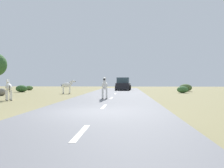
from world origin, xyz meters
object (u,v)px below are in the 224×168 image
object	(u,v)px
zebra_0	(105,86)
bush_0	(183,90)
zebra_2	(9,87)
zebra_1	(67,85)
car_0	(123,84)
rock_1	(2,92)
bush_2	(29,88)
car_1	(122,84)
bush_1	(186,88)
bush_4	(183,89)
bush_3	(22,89)

from	to	relation	value
zebra_0	bush_0	bearing A→B (deg)	-132.61
zebra_0	zebra_2	size ratio (longest dim) A/B	1.13
zebra_1	bush_0	bearing A→B (deg)	74.58
car_0	rock_1	bearing A→B (deg)	-128.22
rock_1	bush_2	bearing A→B (deg)	101.66
car_1	bush_1	world-z (taller)	car_1
zebra_0	rock_1	bearing A→B (deg)	-25.77
zebra_0	rock_1	world-z (taller)	zebra_0
bush_1	zebra_2	bearing A→B (deg)	-137.11
bush_2	bush_4	distance (m)	21.35
zebra_2	rock_1	distance (m)	5.93
bush_3	bush_2	bearing A→B (deg)	103.70
car_1	bush_1	xyz separation A→B (m)	(8.15, -8.00, -0.38)
zebra_0	bush_2	distance (m)	20.11
bush_0	bush_1	xyz separation A→B (m)	(1.21, 3.66, 0.10)
zebra_0	car_1	distance (m)	21.40
zebra_0	zebra_1	world-z (taller)	zebra_0
zebra_0	car_0	size ratio (longest dim) A/B	0.39
bush_2	bush_3	world-z (taller)	bush_3
car_0	bush_0	bearing A→B (deg)	-40.81
bush_3	rock_1	world-z (taller)	bush_3
bush_1	rock_1	world-z (taller)	bush_1
zebra_0	zebra_1	distance (m)	8.95
car_1	bush_4	world-z (taller)	car_1
car_0	bush_0	world-z (taller)	car_0
zebra_0	bush_0	xyz separation A→B (m)	(7.77, 9.72, -0.64)
car_1	bush_2	distance (m)	14.16
zebra_0	car_0	distance (m)	16.21
zebra_2	car_1	bearing A→B (deg)	39.07
rock_1	bush_1	bearing A→B (deg)	26.83
zebra_0	bush_1	bearing A→B (deg)	-127.84
rock_1	zebra_2	bearing A→B (deg)	-57.34
car_0	rock_1	world-z (taller)	car_0
zebra_0	bush_1	distance (m)	16.12
bush_4	zebra_0	bearing A→B (deg)	-120.73
bush_0	bush_3	distance (m)	18.73
zebra_1	bush_0	size ratio (longest dim) A/B	1.19
zebra_2	bush_0	world-z (taller)	zebra_2
bush_3	rock_1	distance (m)	6.81
bush_0	zebra_0	bearing A→B (deg)	-128.65
bush_2	bush_1	bearing A→B (deg)	-6.90
zebra_1	zebra_2	size ratio (longest dim) A/B	0.97
car_1	bush_0	bearing A→B (deg)	-60.52
car_1	bush_1	bearing A→B (deg)	-45.76
zebra_0	bush_0	distance (m)	12.46
zebra_2	bush_2	distance (m)	17.94
zebra_2	bush_3	size ratio (longest dim) A/B	1.12
rock_1	bush_0	bearing A→B (deg)	18.36
zebra_0	bush_2	bearing A→B (deg)	-56.46
zebra_1	bush_0	world-z (taller)	zebra_1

